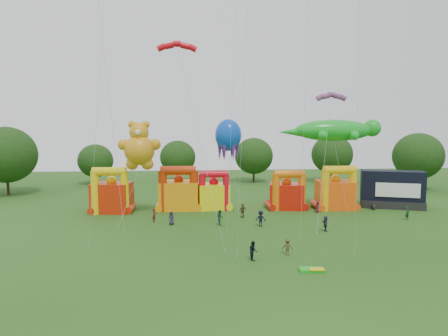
{
  "coord_description": "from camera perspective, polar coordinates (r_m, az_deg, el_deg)",
  "views": [
    {
      "loc": [
        -5.6,
        -29.0,
        12.24
      ],
      "look_at": [
        -1.63,
        18.0,
        7.2
      ],
      "focal_mm": 32.0,
      "sensor_mm": 36.0,
      "label": 1
    }
  ],
  "objects": [
    {
      "name": "ground",
      "position": [
        31.97,
        5.88,
        -16.44
      ],
      "size": [
        160.0,
        160.0,
        0.0
      ],
      "primitive_type": "plane",
      "color": "#1C4914",
      "rests_on": "ground"
    },
    {
      "name": "parafoil_kites",
      "position": [
        44.73,
        -1.59,
        4.64
      ],
      "size": [
        32.73,
        13.14,
        30.98
      ],
      "color": "red",
      "rests_on": "ground"
    },
    {
      "name": "bouncy_castle_3",
      "position": [
        59.5,
        8.97,
        -3.65
      ],
      "size": [
        5.6,
        4.83,
        5.86
      ],
      "color": "red",
      "rests_on": "ground"
    },
    {
      "name": "diamond_kites",
      "position": [
        43.69,
        2.9,
        11.08
      ],
      "size": [
        28.72,
        16.93,
        35.97
      ],
      "color": "#CA3F09",
      "rests_on": "ground"
    },
    {
      "name": "folded_kite_bundle",
      "position": [
        35.45,
        12.46,
        -14.0
      ],
      "size": [
        2.08,
        1.24,
        0.31
      ],
      "color": "green",
      "rests_on": "ground"
    },
    {
      "name": "bouncy_castle_4",
      "position": [
        60.98,
        15.66,
        -3.35
      ],
      "size": [
        5.7,
        4.77,
        6.51
      ],
      "color": "#FE530D",
      "rests_on": "ground"
    },
    {
      "name": "spectator_8",
      "position": [
        37.22,
        4.18,
        -11.68
      ],
      "size": [
        0.76,
        0.93,
        1.77
      ],
      "primitive_type": "imported",
      "rotation": [
        0.0,
        0.0,
        1.68
      ],
      "color": "black",
      "rests_on": "ground"
    },
    {
      "name": "teddy_bear_kite",
      "position": [
        53.87,
        -12.64,
        -0.38
      ],
      "size": [
        5.81,
        9.88,
        12.99
      ],
      "color": "orange",
      "rests_on": "ground"
    },
    {
      "name": "spectator_6",
      "position": [
        58.0,
        13.22,
        -5.45
      ],
      "size": [
        0.79,
        0.54,
        1.56
      ],
      "primitive_type": "imported",
      "rotation": [
        0.0,
        0.0,
        6.35
      ],
      "color": "#561A18",
      "rests_on": "ground"
    },
    {
      "name": "spectator_1",
      "position": [
        51.67,
        -9.96,
        -6.68
      ],
      "size": [
        0.52,
        0.71,
        1.78
      ],
      "primitive_type": "imported",
      "rotation": [
        0.0,
        0.0,
        1.42
      ],
      "color": "maroon",
      "rests_on": "ground"
    },
    {
      "name": "bouncy_castle_0",
      "position": [
        58.64,
        -15.75,
        -3.71
      ],
      "size": [
        5.73,
        4.88,
        6.54
      ],
      "color": "red",
      "rests_on": "ground"
    },
    {
      "name": "spectator_0",
      "position": [
        50.05,
        -7.52,
        -7.12
      ],
      "size": [
        0.95,
        0.77,
        1.68
      ],
      "primitive_type": "imported",
      "rotation": [
        0.0,
        0.0,
        -0.33
      ],
      "color": "#252239",
      "rests_on": "ground"
    },
    {
      "name": "bouncy_castle_1",
      "position": [
        58.71,
        -6.49,
        -3.52
      ],
      "size": [
        5.72,
        4.61,
        6.52
      ],
      "color": "orange",
      "rests_on": "ground"
    },
    {
      "name": "spectator_7",
      "position": [
        57.36,
        24.73,
        -5.87
      ],
      "size": [
        0.78,
        0.7,
        1.79
      ],
      "primitive_type": "imported",
      "rotation": [
        0.0,
        0.0,
        0.53
      ],
      "color": "#16381A",
      "rests_on": "ground"
    },
    {
      "name": "spectator_9",
      "position": [
        38.95,
        9.05,
        -11.05
      ],
      "size": [
        1.15,
        0.83,
        1.61
      ],
      "primitive_type": "imported",
      "rotation": [
        0.0,
        0.0,
        2.9
      ],
      "color": "#483D1C",
      "rests_on": "ground"
    },
    {
      "name": "octopus_kite",
      "position": [
        56.77,
        1.12,
        1.45
      ],
      "size": [
        3.99,
        5.27,
        13.24
      ],
      "color": "#0C45BE",
      "rests_on": "ground"
    },
    {
      "name": "spectator_5",
      "position": [
        48.27,
        14.28,
        -7.69
      ],
      "size": [
        0.67,
        1.69,
        1.78
      ],
      "primitive_type": "imported",
      "rotation": [
        0.0,
        0.0,
        4.62
      ],
      "color": "#2D2A46",
      "rests_on": "ground"
    },
    {
      "name": "bouncy_castle_2",
      "position": [
        58.57,
        -1.47,
        -3.74
      ],
      "size": [
        4.63,
        3.8,
        5.81
      ],
      "color": "yellow",
      "rests_on": "ground"
    },
    {
      "name": "spectator_4",
      "position": [
        53.46,
        2.7,
        -6.1
      ],
      "size": [
        1.19,
        0.96,
        1.89
      ],
      "primitive_type": "imported",
      "rotation": [
        0.0,
        0.0,
        3.67
      ],
      "color": "#45391B",
      "rests_on": "ground"
    },
    {
      "name": "tree_ring",
      "position": [
        30.53,
        3.58,
        -5.21
      ],
      "size": [
        124.52,
        126.63,
        12.07
      ],
      "color": "#352314",
      "rests_on": "ground"
    },
    {
      "name": "spectator_3",
      "position": [
        49.03,
        5.26,
        -7.22
      ],
      "size": [
        1.4,
        1.03,
        1.93
      ],
      "primitive_type": "imported",
      "rotation": [
        0.0,
        0.0,
        2.87
      ],
      "color": "black",
      "rests_on": "ground"
    },
    {
      "name": "gecko_kite",
      "position": [
        59.58,
        15.62,
        3.89
      ],
      "size": [
        15.12,
        5.23,
        13.22
      ],
      "color": "green",
      "rests_on": "ground"
    },
    {
      "name": "stage_trailer",
      "position": [
        64.75,
        22.88,
        -2.86
      ],
      "size": [
        9.44,
        6.07,
        5.57
      ],
      "color": "black",
      "rests_on": "ground"
    },
    {
      "name": "spectator_2",
      "position": [
        49.51,
        -0.58,
        -7.08
      ],
      "size": [
        0.95,
        1.09,
        1.91
      ],
      "primitive_type": "imported",
      "rotation": [
        0.0,
        0.0,
        1.85
      ],
      "color": "#1C472B",
      "rests_on": "ground"
    }
  ]
}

